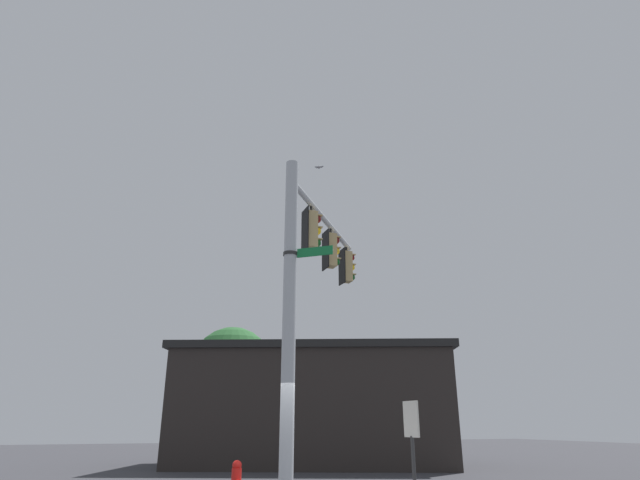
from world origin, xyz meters
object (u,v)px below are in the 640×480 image
Objects in this scene: traffic_light_mid_inner at (331,250)px; bird_flying at (319,167)px; traffic_light_mid_outer at (347,267)px; traffic_light_nearest_pole at (312,230)px; street_name_sign at (300,253)px; fire_hydrant at (236,479)px; historical_marker at (412,436)px.

traffic_light_mid_inner is 4.48× the size of bird_flying.
traffic_light_nearest_pole is at bearing -38.97° from traffic_light_mid_outer.
traffic_light_nearest_pole is 1.28× the size of street_name_sign.
fire_hydrant is at bearing -159.32° from street_name_sign.
traffic_light_nearest_pole is 1.90m from street_name_sign.
street_name_sign is (1.30, -0.77, -1.16)m from traffic_light_nearest_pole.
bird_flying reaches higher than traffic_light_mid_inner.
traffic_light_mid_inner is 1.00× the size of traffic_light_mid_outer.
historical_marker is at bearing 39.93° from traffic_light_nearest_pole.
traffic_light_mid_outer is (-2.88, 2.33, 0.00)m from traffic_light_nearest_pole.
traffic_light_mid_inner is at bearing 144.80° from street_name_sign.
bird_flying is at bearing -58.10° from traffic_light_mid_outer.
bird_flying reaches higher than traffic_light_nearest_pole.
traffic_light_mid_inner is at bearing 15.50° from bird_flying.
traffic_light_nearest_pole and traffic_light_mid_outer have the same top height.
bird_flying is (-2.05, 0.99, 3.14)m from traffic_light_nearest_pole.
bird_flying is 0.14× the size of historical_marker.
street_name_sign is at bearing -36.54° from traffic_light_mid_outer.
street_name_sign is at bearing -105.50° from historical_marker.
bird_flying is 9.35m from historical_marker.
traffic_light_nearest_pole is 1.85m from traffic_light_mid_inner.
traffic_light_nearest_pole reaches higher than fire_hydrant.
traffic_light_mid_outer is at bearing 141.03° from traffic_light_mid_inner.
street_name_sign is at bearing -35.20° from traffic_light_mid_inner.
historical_marker is at bearing -7.96° from traffic_light_mid_outer.
traffic_light_nearest_pole is 4.48× the size of bird_flying.
fire_hydrant is at bearing -64.63° from bird_flying.
street_name_sign is (4.18, -3.09, -1.16)m from traffic_light_mid_outer.
street_name_sign is at bearing 20.68° from fire_hydrant.
traffic_light_mid_inner reaches higher than street_name_sign.
traffic_light_mid_inner is 1.28× the size of street_name_sign.
fire_hydrant is 0.39× the size of historical_marker.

